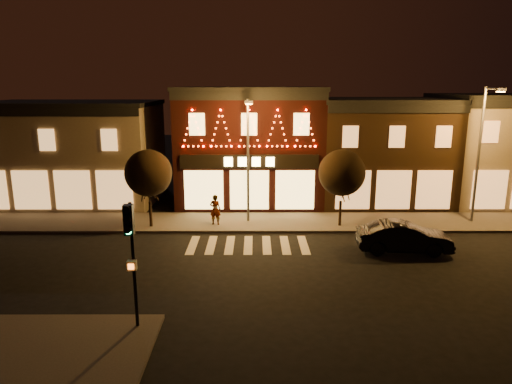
{
  "coord_description": "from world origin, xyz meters",
  "views": [
    {
      "loc": [
        0.36,
        -19.63,
        8.47
      ],
      "look_at": [
        0.42,
        4.0,
        2.95
      ],
      "focal_mm": 32.36,
      "sensor_mm": 36.0,
      "label": 1
    }
  ],
  "objects_px": {
    "traffic_signal_near": "(131,242)",
    "dark_sedan": "(404,237)",
    "pedestrian": "(215,210)",
    "streetlamp_mid": "(248,151)"
  },
  "relations": [
    {
      "from": "traffic_signal_near",
      "to": "streetlamp_mid",
      "type": "relative_size",
      "value": 0.6
    },
    {
      "from": "streetlamp_mid",
      "to": "pedestrian",
      "type": "distance_m",
      "value": 4.04
    },
    {
      "from": "dark_sedan",
      "to": "pedestrian",
      "type": "distance_m",
      "value": 10.99
    },
    {
      "from": "streetlamp_mid",
      "to": "pedestrian",
      "type": "xyz_separation_m",
      "value": [
        -2.0,
        -0.56,
        -3.47
      ]
    },
    {
      "from": "traffic_signal_near",
      "to": "dark_sedan",
      "type": "xyz_separation_m",
      "value": [
        11.86,
        7.91,
        -2.54
      ]
    },
    {
      "from": "traffic_signal_near",
      "to": "dark_sedan",
      "type": "distance_m",
      "value": 14.48
    },
    {
      "from": "dark_sedan",
      "to": "pedestrian",
      "type": "bearing_deg",
      "value": 70.65
    },
    {
      "from": "traffic_signal_near",
      "to": "pedestrian",
      "type": "xyz_separation_m",
      "value": [
        1.77,
        12.26,
        -2.25
      ]
    },
    {
      "from": "pedestrian",
      "to": "streetlamp_mid",
      "type": "bearing_deg",
      "value": -152.48
    },
    {
      "from": "traffic_signal_near",
      "to": "pedestrian",
      "type": "height_order",
      "value": "traffic_signal_near"
    }
  ]
}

